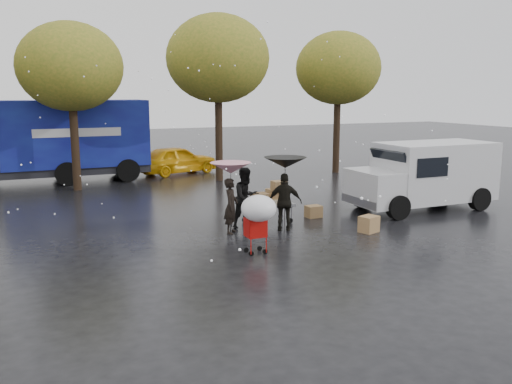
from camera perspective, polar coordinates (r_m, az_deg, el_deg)
name	(u,v)px	position (r m, az deg, el deg)	size (l,w,h in m)	color
ground	(260,243)	(14.02, 0.48, -5.40)	(90.00, 90.00, 0.00)	black
person_pink	(231,206)	(14.85, -2.65, -1.47)	(0.56, 0.37, 1.53)	black
person_middle	(246,198)	(15.44, -1.03, -0.61)	(0.85, 0.66, 1.74)	black
person_black	(285,202)	(15.14, 3.05, -1.07)	(0.95, 0.40, 1.62)	black
umbrella_pink	(231,168)	(14.67, -2.68, 2.53)	(1.12, 1.12, 1.96)	#4C4C4C
umbrella_black	(285,163)	(14.95, 3.09, 3.10)	(1.19, 1.19, 2.07)	#4C4C4C
vendor_cart	(270,199)	(16.01, 1.49, -0.73)	(1.52, 0.80, 1.27)	slate
shopping_cart	(258,212)	(12.75, 0.23, -2.08)	(0.84, 0.84, 1.46)	#B40D0A
white_van	(425,174)	(18.77, 17.40, 1.80)	(4.91, 2.18, 2.20)	silver
blue_truck	(55,141)	(24.79, -20.41, 5.01)	(8.30, 2.60, 3.50)	#0E0D68
box_ground_near	(369,224)	(15.38, 11.79, -3.32)	(0.50, 0.40, 0.45)	brown
box_ground_far	(314,211)	(16.93, 6.07, -2.05)	(0.47, 0.37, 0.37)	brown
yellow_taxi	(177,160)	(26.10, -8.34, 3.38)	(1.58, 3.92, 1.33)	#F7B20D
tree_row	(149,62)	(22.90, -11.21, 13.25)	(21.60, 4.40, 7.12)	black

